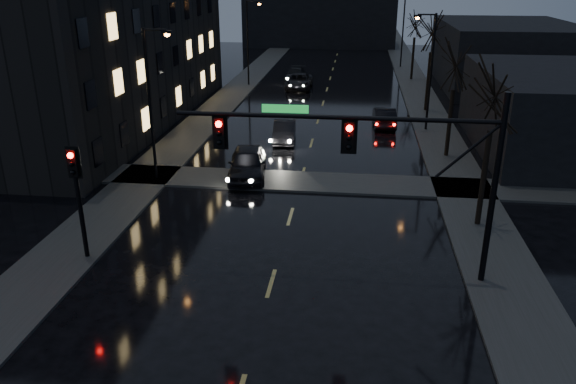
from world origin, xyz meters
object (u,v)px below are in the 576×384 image
(oncoming_car_a, at_px, (247,163))
(oncoming_car_b, at_px, (284,132))
(oncoming_car_d, at_px, (296,75))
(lead_car, at_px, (384,117))
(oncoming_car_c, at_px, (299,81))

(oncoming_car_a, height_order, oncoming_car_b, oncoming_car_a)
(oncoming_car_d, bearing_deg, lead_car, -61.42)
(oncoming_car_b, bearing_deg, oncoming_car_d, 89.72)
(oncoming_car_d, bearing_deg, oncoming_car_b, -83.29)
(oncoming_car_c, bearing_deg, oncoming_car_d, 101.10)
(oncoming_car_c, relative_size, oncoming_car_d, 1.12)
(oncoming_car_c, distance_m, oncoming_car_d, 3.88)
(oncoming_car_c, xyz_separation_m, oncoming_car_d, (-0.76, 3.80, -0.05))
(oncoming_car_b, height_order, oncoming_car_c, oncoming_car_c)
(lead_car, bearing_deg, oncoming_car_d, -65.93)
(oncoming_car_b, distance_m, oncoming_car_d, 21.80)
(oncoming_car_a, bearing_deg, oncoming_car_b, 73.66)
(oncoming_car_a, relative_size, oncoming_car_b, 1.21)
(oncoming_car_b, distance_m, lead_car, 8.22)
(oncoming_car_a, height_order, oncoming_car_d, oncoming_car_a)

